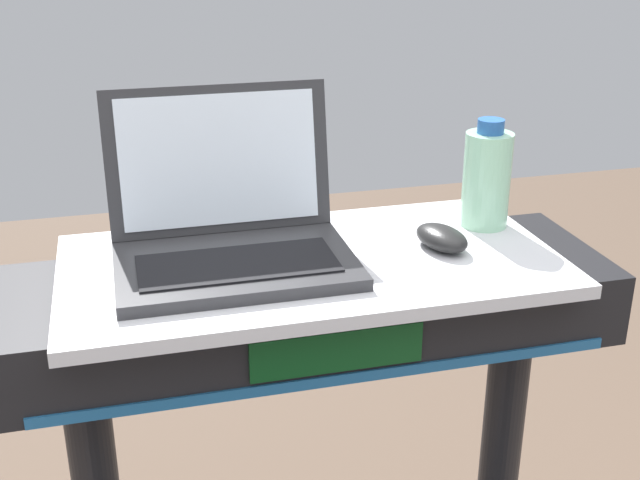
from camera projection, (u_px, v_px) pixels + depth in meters
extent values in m
cube|color=black|center=(312.00, 305.00, 1.22)|extent=(0.90, 0.28, 0.11)
cube|color=#0C3F19|center=(337.00, 352.00, 1.09)|extent=(0.24, 0.01, 0.06)
cube|color=#1E598C|center=(337.00, 380.00, 1.11)|extent=(0.81, 0.00, 0.02)
cube|color=silver|center=(311.00, 265.00, 1.19)|extent=(0.72, 0.38, 0.02)
cube|color=#2D2D30|center=(236.00, 266.00, 1.14)|extent=(0.33, 0.22, 0.02)
cube|color=black|center=(238.00, 264.00, 1.12)|extent=(0.27, 0.12, 0.00)
cube|color=#2D2D30|center=(219.00, 160.00, 1.22)|extent=(0.33, 0.05, 0.22)
cube|color=white|center=(219.00, 160.00, 1.21)|extent=(0.29, 0.04, 0.19)
ellipsoid|color=black|center=(442.00, 238.00, 1.22)|extent=(0.08, 0.11, 0.03)
cylinder|color=#9EDBB2|center=(486.00, 180.00, 1.29)|extent=(0.08, 0.08, 0.15)
cylinder|color=#2659A5|center=(491.00, 126.00, 1.25)|extent=(0.04, 0.04, 0.02)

